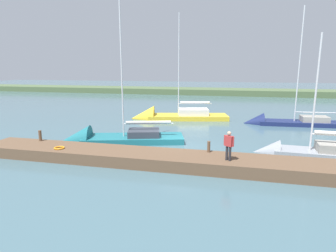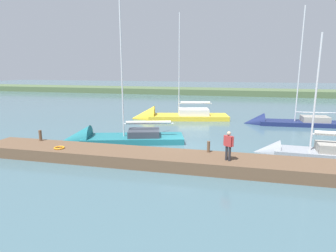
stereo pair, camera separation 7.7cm
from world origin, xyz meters
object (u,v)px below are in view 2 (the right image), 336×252
sailboat_mid_channel (109,140)px  person_on_dock (228,144)px  mooring_post_far (209,147)px  life_ring_buoy (59,148)px  sailboat_outer_mooring (169,118)px  sailboat_far_left (302,154)px  sailboat_behind_pier (284,124)px  mooring_post_near (40,135)px

sailboat_mid_channel → person_on_dock: 10.40m
mooring_post_far → life_ring_buoy: mooring_post_far is taller
sailboat_outer_mooring → person_on_dock: sailboat_outer_mooring is taller
sailboat_mid_channel → sailboat_far_left: bearing=162.5°
life_ring_buoy → sailboat_mid_channel: 4.81m
life_ring_buoy → sailboat_far_left: sailboat_far_left is taller
sailboat_far_left → person_on_dock: 6.49m
life_ring_buoy → sailboat_mid_channel: bearing=-103.7°
sailboat_outer_mooring → sailboat_mid_channel: bearing=65.7°
mooring_post_far → sailboat_mid_channel: size_ratio=0.06×
sailboat_behind_pier → person_on_dock: sailboat_behind_pier is taller
mooring_post_far → sailboat_outer_mooring: (5.83, -14.10, -0.87)m
sailboat_mid_channel → person_on_dock: sailboat_mid_channel is taller
sailboat_outer_mooring → person_on_dock: size_ratio=7.80×
sailboat_outer_mooring → person_on_dock: (-7.02, 15.40, 1.47)m
mooring_post_near → sailboat_far_left: sailboat_far_left is taller
sailboat_behind_pier → sailboat_far_left: 10.81m
sailboat_mid_channel → sailboat_far_left: sailboat_mid_channel is taller
mooring_post_near → sailboat_mid_channel: sailboat_mid_channel is taller
sailboat_mid_channel → sailboat_outer_mooring: (-2.23, -10.88, 0.02)m
sailboat_far_left → sailboat_behind_pier: bearing=-89.8°
mooring_post_far → sailboat_outer_mooring: bearing=-67.5°
sailboat_behind_pier → sailboat_far_left: size_ratio=1.44×
mooring_post_near → sailboat_behind_pier: size_ratio=0.06×
mooring_post_near → sailboat_outer_mooring: 15.27m
mooring_post_far → sailboat_mid_channel: sailboat_mid_channel is taller
mooring_post_far → sailboat_far_left: (-5.88, -2.92, -0.92)m
mooring_post_near → person_on_dock: person_on_dock is taller
sailboat_mid_channel → person_on_dock: (-9.25, 4.52, 1.49)m
sailboat_mid_channel → sailboat_far_left: size_ratio=1.37×
sailboat_behind_pier → sailboat_far_left: (0.49, 10.80, 0.00)m
mooring_post_near → life_ring_buoy: mooring_post_near is taller
sailboat_behind_pier → person_on_dock: (5.18, 15.03, 1.52)m
mooring_post_far → life_ring_buoy: 9.31m
mooring_post_near → sailboat_behind_pier: (-18.00, -13.72, -0.95)m
sailboat_mid_channel → sailboat_outer_mooring: 11.11m
sailboat_mid_channel → life_ring_buoy: bearing=60.1°
mooring_post_near → sailboat_mid_channel: (-3.57, -3.21, -0.92)m
life_ring_buoy → mooring_post_near: bearing=-30.3°
mooring_post_near → sailboat_behind_pier: sailboat_behind_pier is taller
sailboat_mid_channel → mooring_post_near: bearing=25.7°
life_ring_buoy → sailboat_behind_pier: bearing=-135.8°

